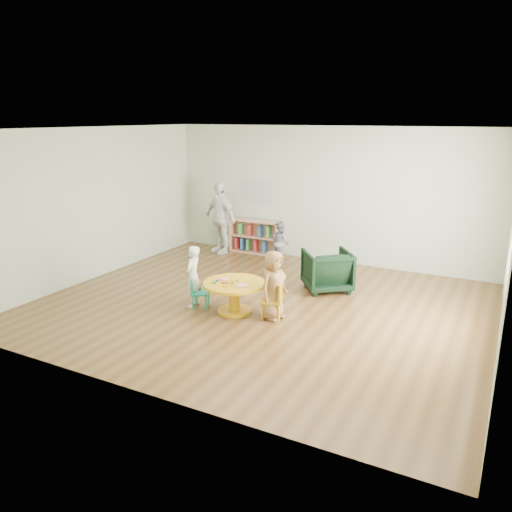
# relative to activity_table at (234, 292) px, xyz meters

# --- Properties ---
(room) EXTENTS (7.10, 7.00, 2.80)m
(room) POSITION_rel_activity_table_xyz_m (0.26, 0.45, 1.55)
(room) COLOR #55381B
(room) RESTS_ON ground
(activity_table) EXTENTS (0.98, 0.98, 0.53)m
(activity_table) POSITION_rel_activity_table_xyz_m (0.00, 0.00, 0.00)
(activity_table) COLOR gold
(activity_table) RESTS_ON ground
(kid_chair_left) EXTENTS (0.35, 0.35, 0.50)m
(kid_chair_left) POSITION_rel_activity_table_xyz_m (-0.61, -0.10, -0.07)
(kid_chair_left) COLOR #198D76
(kid_chair_left) RESTS_ON ground
(kid_chair_right) EXTENTS (0.39, 0.39, 0.58)m
(kid_chair_right) POSITION_rel_activity_table_xyz_m (0.66, 0.06, -0.03)
(kid_chair_right) COLOR gold
(kid_chair_right) RESTS_ON ground
(bookshelf) EXTENTS (1.20, 0.30, 0.75)m
(bookshelf) POSITION_rel_activity_table_xyz_m (-1.36, 3.30, 0.03)
(bookshelf) COLOR tan
(bookshelf) RESTS_ON ground
(alphabet_poster) EXTENTS (0.74, 0.01, 0.54)m
(alphabet_poster) POSITION_rel_activity_table_xyz_m (-1.35, 3.43, 1.01)
(alphabet_poster) COLOR silver
(alphabet_poster) RESTS_ON ground
(armchair) EXTENTS (1.09, 1.10, 0.72)m
(armchair) POSITION_rel_activity_table_xyz_m (0.93, 1.66, 0.02)
(armchair) COLOR black
(armchair) RESTS_ON ground
(child_left) EXTENTS (0.30, 0.40, 1.00)m
(child_left) POSITION_rel_activity_table_xyz_m (-0.72, -0.08, 0.16)
(child_left) COLOR white
(child_left) RESTS_ON ground
(child_right) EXTENTS (0.44, 0.58, 1.07)m
(child_right) POSITION_rel_activity_table_xyz_m (0.66, 0.05, 0.20)
(child_right) COLOR #FFAF1C
(child_right) RESTS_ON ground
(toddler) EXTENTS (0.53, 0.50, 0.86)m
(toddler) POSITION_rel_activity_table_xyz_m (-0.53, 2.86, 0.09)
(toddler) COLOR #1C2547
(toddler) RESTS_ON ground
(adult_caretaker) EXTENTS (1.02, 0.68, 1.61)m
(adult_caretaker) POSITION_rel_activity_table_xyz_m (-2.06, 2.94, 0.47)
(adult_caretaker) COLOR white
(adult_caretaker) RESTS_ON ground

